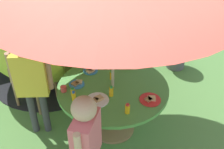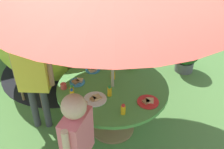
{
  "view_description": "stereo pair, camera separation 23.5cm",
  "coord_description": "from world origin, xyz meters",
  "px_view_note": "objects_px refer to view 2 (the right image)",
  "views": [
    {
      "loc": [
        -1.22,
        -2.23,
        2.65
      ],
      "look_at": [
        0.0,
        0.03,
        0.85
      ],
      "focal_mm": 43.18,
      "sensor_mm": 36.0,
      "label": 1
    },
    {
      "loc": [
        -1.0,
        -2.33,
        2.65
      ],
      "look_at": [
        0.0,
        0.03,
        0.85
      ],
      "focal_mm": 43.18,
      "sensor_mm": 36.0,
      "label": 2
    }
  ],
  "objects_px": {
    "juice_bottle_back_edge": "(123,110)",
    "snack_bowl": "(132,65)",
    "potted_plant": "(186,53)",
    "plate_near_left": "(148,102)",
    "garden_table": "(113,94)",
    "juice_bottle_mid_left": "(114,64)",
    "juice_bottle_front_edge": "(72,90)",
    "child_in_yellow_shirt": "(32,69)",
    "plate_far_left": "(95,99)",
    "dome_tent": "(55,26)",
    "juice_bottle_near_right": "(113,75)",
    "juice_bottle_center_front": "(72,94)",
    "cup_near": "(63,86)",
    "wooden_chair": "(33,65)",
    "child_in_pink_shirt": "(77,136)",
    "plate_far_right": "(93,69)",
    "plate_center_back": "(77,82)",
    "juice_bottle_mid_right": "(110,91)",
    "child_in_blue_shirt": "(97,42)"
  },
  "relations": [
    {
      "from": "juice_bottle_back_edge",
      "to": "snack_bowl",
      "type": "bearing_deg",
      "value": 57.8
    },
    {
      "from": "potted_plant",
      "to": "plate_near_left",
      "type": "distance_m",
      "value": 1.91
    },
    {
      "from": "garden_table",
      "to": "juice_bottle_mid_left",
      "type": "bearing_deg",
      "value": 63.29
    },
    {
      "from": "juice_bottle_front_edge",
      "to": "garden_table",
      "type": "bearing_deg",
      "value": -6.85
    },
    {
      "from": "child_in_yellow_shirt",
      "to": "plate_far_left",
      "type": "distance_m",
      "value": 0.82
    },
    {
      "from": "garden_table",
      "to": "child_in_yellow_shirt",
      "type": "relative_size",
      "value": 0.94
    },
    {
      "from": "dome_tent",
      "to": "juice_bottle_near_right",
      "type": "height_order",
      "value": "dome_tent"
    },
    {
      "from": "dome_tent",
      "to": "juice_bottle_center_front",
      "type": "xyz_separation_m",
      "value": [
        -0.2,
        -1.64,
        -0.08
      ]
    },
    {
      "from": "juice_bottle_near_right",
      "to": "cup_near",
      "type": "distance_m",
      "value": 0.61
    },
    {
      "from": "wooden_chair",
      "to": "juice_bottle_front_edge",
      "type": "distance_m",
      "value": 1.08
    },
    {
      "from": "juice_bottle_near_right",
      "to": "juice_bottle_mid_left",
      "type": "distance_m",
      "value": 0.23
    },
    {
      "from": "child_in_pink_shirt",
      "to": "plate_near_left",
      "type": "relative_size",
      "value": 5.33
    },
    {
      "from": "snack_bowl",
      "to": "plate_far_left",
      "type": "height_order",
      "value": "snack_bowl"
    },
    {
      "from": "plate_near_left",
      "to": "juice_bottle_center_front",
      "type": "height_order",
      "value": "juice_bottle_center_front"
    },
    {
      "from": "dome_tent",
      "to": "child_in_yellow_shirt",
      "type": "distance_m",
      "value": 1.32
    },
    {
      "from": "potted_plant",
      "to": "plate_far_right",
      "type": "bearing_deg",
      "value": -168.5
    },
    {
      "from": "plate_center_back",
      "to": "cup_near",
      "type": "xyz_separation_m",
      "value": [
        -0.18,
        -0.05,
        0.02
      ]
    },
    {
      "from": "juice_bottle_near_right",
      "to": "juice_bottle_back_edge",
      "type": "xyz_separation_m",
      "value": [
        -0.15,
        -0.61,
        0.0
      ]
    },
    {
      "from": "juice_bottle_mid_right",
      "to": "juice_bottle_front_edge",
      "type": "xyz_separation_m",
      "value": [
        -0.38,
        0.2,
        -0.01
      ]
    },
    {
      "from": "child_in_blue_shirt",
      "to": "child_in_pink_shirt",
      "type": "relative_size",
      "value": 0.96
    },
    {
      "from": "potted_plant",
      "to": "cup_near",
      "type": "bearing_deg",
      "value": -165.22
    },
    {
      "from": "cup_near",
      "to": "garden_table",
      "type": "bearing_deg",
      "value": -18.94
    },
    {
      "from": "plate_near_left",
      "to": "juice_bottle_front_edge",
      "type": "distance_m",
      "value": 0.87
    },
    {
      "from": "child_in_blue_shirt",
      "to": "plate_far_left",
      "type": "distance_m",
      "value": 1.18
    },
    {
      "from": "child_in_blue_shirt",
      "to": "plate_far_left",
      "type": "relative_size",
      "value": 4.73
    },
    {
      "from": "juice_bottle_near_right",
      "to": "juice_bottle_mid_left",
      "type": "bearing_deg",
      "value": 61.89
    },
    {
      "from": "dome_tent",
      "to": "juice_bottle_front_edge",
      "type": "bearing_deg",
      "value": -110.27
    },
    {
      "from": "juice_bottle_mid_right",
      "to": "plate_far_left",
      "type": "bearing_deg",
      "value": -179.62
    },
    {
      "from": "wooden_chair",
      "to": "juice_bottle_back_edge",
      "type": "xyz_separation_m",
      "value": [
        0.69,
        -1.55,
        0.2
      ]
    },
    {
      "from": "cup_near",
      "to": "juice_bottle_mid_left",
      "type": "bearing_deg",
      "value": 12.36
    },
    {
      "from": "plate_far_left",
      "to": "juice_bottle_center_front",
      "type": "bearing_deg",
      "value": 151.29
    },
    {
      "from": "snack_bowl",
      "to": "plate_near_left",
      "type": "height_order",
      "value": "snack_bowl"
    },
    {
      "from": "plate_near_left",
      "to": "plate_far_left",
      "type": "xyz_separation_m",
      "value": [
        -0.52,
        0.27,
        -0.0
      ]
    },
    {
      "from": "child_in_pink_shirt",
      "to": "snack_bowl",
      "type": "relative_size",
      "value": 8.58
    },
    {
      "from": "plate_far_right",
      "to": "potted_plant",
      "type": "bearing_deg",
      "value": 11.5
    },
    {
      "from": "juice_bottle_near_right",
      "to": "juice_bottle_mid_left",
      "type": "relative_size",
      "value": 0.89
    },
    {
      "from": "child_in_pink_shirt",
      "to": "juice_bottle_back_edge",
      "type": "distance_m",
      "value": 0.6
    },
    {
      "from": "dome_tent",
      "to": "child_in_blue_shirt",
      "type": "relative_size",
      "value": 1.95
    },
    {
      "from": "snack_bowl",
      "to": "juice_bottle_mid_right",
      "type": "height_order",
      "value": "juice_bottle_mid_right"
    },
    {
      "from": "juice_bottle_near_right",
      "to": "wooden_chair",
      "type": "bearing_deg",
      "value": 131.85
    },
    {
      "from": "potted_plant",
      "to": "child_in_pink_shirt",
      "type": "distance_m",
      "value": 2.79
    },
    {
      "from": "dome_tent",
      "to": "snack_bowl",
      "type": "relative_size",
      "value": 16.05
    },
    {
      "from": "wooden_chair",
      "to": "plate_far_left",
      "type": "bearing_deg",
      "value": -103.5
    },
    {
      "from": "plate_near_left",
      "to": "juice_bottle_near_right",
      "type": "bearing_deg",
      "value": 107.82
    },
    {
      "from": "snack_bowl",
      "to": "juice_bottle_mid_left",
      "type": "xyz_separation_m",
      "value": [
        -0.22,
        0.06,
        0.02
      ]
    },
    {
      "from": "potted_plant",
      "to": "snack_bowl",
      "type": "distance_m",
      "value": 1.44
    },
    {
      "from": "potted_plant",
      "to": "plate_center_back",
      "type": "relative_size",
      "value": 3.35
    },
    {
      "from": "potted_plant",
      "to": "juice_bottle_near_right",
      "type": "distance_m",
      "value": 1.79
    },
    {
      "from": "juice_bottle_front_edge",
      "to": "child_in_blue_shirt",
      "type": "bearing_deg",
      "value": 54.4
    },
    {
      "from": "garden_table",
      "to": "child_in_pink_shirt",
      "type": "bearing_deg",
      "value": -133.11
    }
  ]
}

